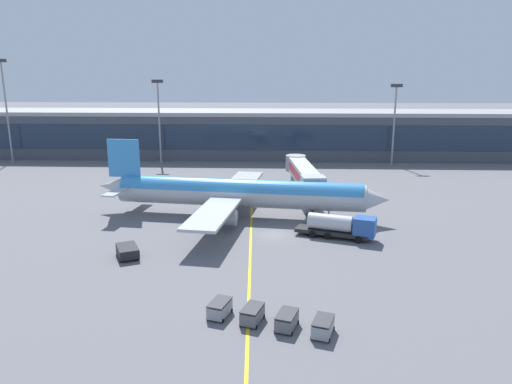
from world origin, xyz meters
TOP-DOWN VIEW (x-y plane):
  - ground_plane at (0.00, 0.00)m, footprint 700.00×700.00m
  - apron_lead_in_line at (-3.22, 2.00)m, footprint 3.82×79.94m
  - terminal_building at (-7.33, 67.75)m, footprint 198.52×19.13m
  - main_airliner at (-5.70, 8.78)m, footprint 46.25×36.84m
  - jet_bridge at (5.04, 19.89)m, footprint 5.88×23.41m
  - fuel_tanker at (9.15, -0.89)m, footprint 11.03×5.83m
  - pushback_tug at (-17.66, -9.21)m, footprint 3.73×4.42m
  - baggage_cart_0 at (-4.74, -23.26)m, footprint 2.28×2.99m
  - baggage_cart_1 at (-1.68, -24.22)m, footprint 2.28×2.99m
  - baggage_cart_2 at (1.37, -25.18)m, footprint 2.28×2.99m
  - baggage_cart_3 at (4.42, -26.14)m, footprint 2.28×2.99m
  - apron_light_mast_0 at (-68.12, 55.79)m, footprint 2.80×0.50m
  - apron_light_mast_1 at (29.19, 55.79)m, footprint 2.80×0.50m
  - apron_light_mast_2 at (-29.19, 55.79)m, footprint 2.80×0.50m

SIDE VIEW (x-z plane):
  - ground_plane at x=0.00m, z-range 0.00..0.00m
  - apron_lead_in_line at x=-3.22m, z-range 0.00..0.01m
  - baggage_cart_0 at x=-4.74m, z-range 0.04..1.52m
  - baggage_cart_1 at x=-1.68m, z-range 0.04..1.52m
  - baggage_cart_2 at x=1.37m, z-range 0.04..1.52m
  - baggage_cart_3 at x=4.42m, z-range 0.04..1.52m
  - pushback_tug at x=-17.66m, z-range 0.15..1.55m
  - fuel_tanker at x=9.15m, z-range 0.12..3.37m
  - main_airliner at x=-5.70m, z-range -2.06..9.76m
  - jet_bridge at x=5.04m, z-range 1.59..8.13m
  - terminal_building at x=-7.33m, z-range 0.02..12.53m
  - apron_light_mast_1 at x=29.19m, z-range 1.91..21.72m
  - apron_light_mast_2 at x=-29.19m, z-range 1.93..22.73m
  - apron_light_mast_0 at x=-68.12m, z-range 2.02..27.80m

